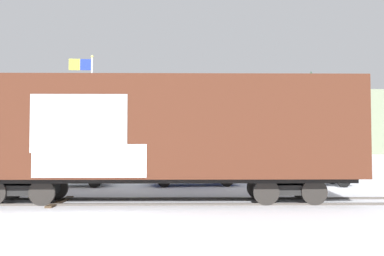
# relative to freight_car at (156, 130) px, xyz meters

# --- Properties ---
(ground_plane) EXTENTS (260.00, 260.00, 0.00)m
(ground_plane) POSITION_rel_freight_car_xyz_m (0.55, 0.00, -2.67)
(ground_plane) COLOR silver
(track) EXTENTS (60.00, 4.72, 0.08)m
(track) POSITION_rel_freight_car_xyz_m (1.46, -0.07, -2.63)
(track) COLOR #4C4742
(track) RESTS_ON ground_plane
(freight_car) EXTENTS (14.74, 3.82, 4.76)m
(freight_car) POSITION_rel_freight_car_xyz_m (0.00, 0.00, 0.00)
(freight_car) COLOR #472316
(freight_car) RESTS_ON ground_plane
(flagpole) EXTENTS (1.56, 0.18, 7.90)m
(flagpole) POSITION_rel_freight_car_xyz_m (-4.75, 10.78, 2.36)
(flagpole) COLOR silver
(flagpole) RESTS_ON ground_plane
(hillside) EXTENTS (142.47, 39.81, 17.21)m
(hillside) POSITION_rel_freight_car_xyz_m (0.59, 76.31, 3.63)
(hillside) COLOR slate
(hillside) RESTS_ON ground_plane
(parked_car_silver) EXTENTS (4.83, 1.99, 1.66)m
(parked_car_silver) POSITION_rel_freight_car_xyz_m (-4.83, 5.64, -1.82)
(parked_car_silver) COLOR #B7BABF
(parked_car_silver) RESTS_ON ground_plane
(parked_car_blue) EXTENTS (4.72, 2.12, 1.64)m
(parked_car_blue) POSITION_rel_freight_car_xyz_m (1.77, 5.71, -1.86)
(parked_car_blue) COLOR navy
(parked_car_blue) RESTS_ON ground_plane
(parked_car_white) EXTENTS (4.57, 2.15, 1.85)m
(parked_car_white) POSITION_rel_freight_car_xyz_m (7.66, 5.19, -1.74)
(parked_car_white) COLOR silver
(parked_car_white) RESTS_ON ground_plane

